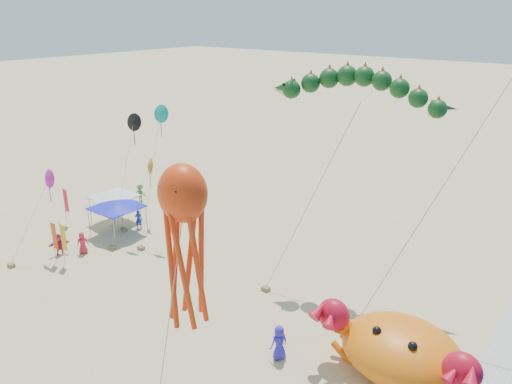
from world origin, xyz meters
TOP-DOWN VIEW (x-y plane):
  - ground at (0.00, 0.00)m, footprint 320.00×320.00m
  - crab_inflatable at (8.25, -0.15)m, footprint 7.82×5.05m
  - dragon_kite at (1.89, 6.61)m, footprint 10.31×6.81m
  - octopus_kite at (1.65, -7.33)m, footprint 2.04×3.49m
  - canopy_blue at (-15.50, 1.93)m, footprint 3.66×3.66m
  - canopy_white at (-17.62, 3.28)m, footprint 3.38×3.38m
  - feather_flags at (-15.35, -0.46)m, footprint 8.74×8.71m
  - beachgoers at (-11.77, 1.50)m, footprint 29.03×11.60m
  - small_kites at (-14.39, 2.05)m, footprint 5.26×11.41m

SIDE VIEW (x-z plane):
  - ground at x=0.00m, z-range 0.00..0.00m
  - beachgoers at x=-11.77m, z-range -0.09..1.78m
  - crab_inflatable at x=8.25m, z-range -0.20..3.22m
  - feather_flags at x=-15.35m, z-range 0.41..3.61m
  - canopy_white at x=-17.62m, z-range 1.09..3.79m
  - canopy_blue at x=-15.50m, z-range 1.09..3.80m
  - small_kites at x=-14.39m, z-range 1.41..11.61m
  - octopus_kite at x=1.65m, z-range 2.70..13.85m
  - dragon_kite at x=1.89m, z-range 5.45..18.63m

